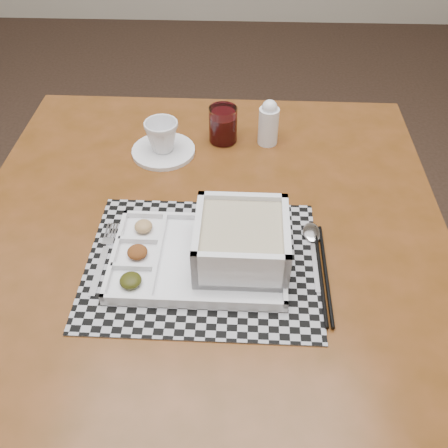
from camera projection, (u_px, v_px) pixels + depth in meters
The scene contains 11 objects.
floor at pixel (24, 283), 1.84m from camera, with size 5.00×5.00×0.00m, color black.
dining_table at pixel (207, 244), 1.07m from camera, with size 0.98×0.98×0.73m.
placemat at pixel (203, 263), 0.93m from camera, with size 0.43×0.34×0.00m, color #9C9CA3.
serving_tray at pixel (228, 247), 0.91m from camera, with size 0.32×0.22×0.09m.
fork at pixel (104, 256), 0.94m from camera, with size 0.02×0.19×0.00m.
spoon at pixel (312, 237), 0.97m from camera, with size 0.04×0.18×0.01m.
chopsticks at pixel (323, 273), 0.90m from camera, with size 0.02×0.24×0.01m.
saucer at pixel (163, 151), 1.18m from camera, with size 0.15×0.15×0.01m, color white.
cup at pixel (162, 136), 1.15m from camera, with size 0.08×0.08×0.07m, color white.
juice_glass at pixel (223, 126), 1.20m from camera, with size 0.07×0.07×0.09m.
creamer_bottle at pixel (269, 123), 1.18m from camera, with size 0.05×0.05×0.11m.
Camera 1 is at (0.78, -1.15, 1.42)m, focal length 40.00 mm.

